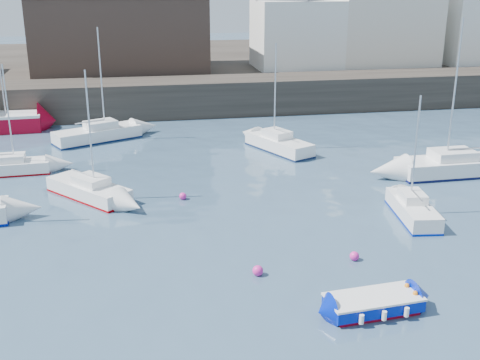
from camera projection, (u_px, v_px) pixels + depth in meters
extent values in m
plane|color=#2D4760|center=(302.00, 332.00, 20.68)|extent=(220.00, 220.00, 0.00)
cube|color=#28231E|center=(193.00, 96.00, 52.76)|extent=(90.00, 5.00, 3.00)
cube|color=#28231E|center=(177.00, 68.00, 69.54)|extent=(90.00, 32.00, 2.80)
cube|color=beige|center=(381.00, 20.00, 60.77)|extent=(10.00, 8.00, 9.00)
cube|color=white|center=(296.00, 34.00, 59.19)|extent=(8.00, 7.00, 6.50)
cube|color=#3D2D26|center=(121.00, 33.00, 57.62)|extent=(16.00, 10.00, 7.00)
cube|color=maroon|center=(373.00, 310.00, 21.91)|extent=(3.24, 1.57, 0.16)
cube|color=#0018A7|center=(373.00, 303.00, 21.81)|extent=(3.53, 1.77, 0.43)
cube|color=white|center=(374.00, 297.00, 21.73)|extent=(3.60, 1.80, 0.08)
cube|color=white|center=(373.00, 301.00, 21.79)|extent=(2.81, 1.27, 0.39)
cube|color=tan|center=(374.00, 299.00, 21.76)|extent=(0.34, 1.04, 0.06)
cylinder|color=white|center=(341.00, 296.00, 22.36)|extent=(0.18, 0.18, 0.34)
cylinder|color=white|center=(361.00, 319.00, 20.84)|extent=(0.18, 0.18, 0.34)
cylinder|color=white|center=(363.00, 293.00, 22.58)|extent=(0.18, 0.18, 0.34)
cylinder|color=white|center=(384.00, 316.00, 21.06)|extent=(0.18, 0.18, 0.34)
cylinder|color=white|center=(384.00, 290.00, 22.80)|extent=(0.18, 0.18, 0.34)
cylinder|color=white|center=(407.00, 312.00, 21.29)|extent=(0.18, 0.18, 0.34)
cylinder|color=silver|center=(2.00, 86.00, 46.36)|extent=(0.11, 0.11, 4.25)
cube|color=white|center=(89.00, 190.00, 33.09)|extent=(4.83, 5.27, 0.81)
cube|color=#950004|center=(89.00, 196.00, 33.20)|extent=(4.88, 5.32, 0.11)
cube|color=white|center=(91.00, 180.00, 32.72)|extent=(2.22, 2.29, 0.45)
cylinder|color=silver|center=(90.00, 129.00, 31.61)|extent=(0.09, 0.09, 6.25)
cube|color=white|center=(413.00, 210.00, 30.29)|extent=(2.06, 4.78, 0.83)
cube|color=#001C91|center=(412.00, 217.00, 30.41)|extent=(2.08, 4.83, 0.11)
cube|color=white|center=(412.00, 196.00, 30.30)|extent=(1.31, 1.75, 0.46)
cylinder|color=silver|center=(416.00, 149.00, 29.73)|extent=(0.09, 0.09, 5.32)
cube|color=white|center=(457.00, 166.00, 36.85)|extent=(7.32, 2.47, 1.01)
cube|color=#0B0E39|center=(456.00, 173.00, 37.00)|extent=(7.39, 2.50, 0.13)
cube|color=white|center=(453.00, 155.00, 36.53)|extent=(2.58, 1.80, 0.56)
cylinder|color=silver|center=(455.00, 91.00, 35.19)|extent=(0.11, 0.11, 8.36)
cube|color=white|center=(6.00, 168.00, 37.00)|extent=(5.24, 1.91, 0.77)
cube|color=#8F0206|center=(7.00, 173.00, 37.10)|extent=(5.29, 1.93, 0.10)
cube|color=white|center=(9.00, 158.00, 36.86)|extent=(1.87, 1.33, 0.43)
cylinder|color=silver|center=(8.00, 114.00, 36.02)|extent=(0.09, 0.09, 5.93)
cube|color=white|center=(279.00, 144.00, 41.76)|extent=(3.98, 5.82, 0.91)
cube|color=#121F40|center=(279.00, 150.00, 41.89)|extent=(4.02, 5.87, 0.12)
cube|color=white|center=(277.00, 134.00, 41.75)|extent=(2.04, 2.34, 0.51)
cylinder|color=silver|center=(275.00, 91.00, 41.00)|extent=(0.10, 0.10, 6.42)
cube|color=white|center=(97.00, 135.00, 44.28)|extent=(6.52, 4.54, 0.94)
cube|color=#0A1A43|center=(98.00, 140.00, 44.41)|extent=(6.58, 4.59, 0.13)
cube|color=white|center=(101.00, 124.00, 44.22)|extent=(2.63, 2.31, 0.52)
cylinder|color=silver|center=(101.00, 78.00, 43.30)|extent=(0.10, 0.10, 7.21)
sphere|color=#E7269A|center=(258.00, 275.00, 24.62)|extent=(0.45, 0.45, 0.45)
sphere|color=#E7269A|center=(354.00, 260.00, 25.91)|extent=(0.41, 0.41, 0.41)
sphere|color=#E7269A|center=(183.00, 199.00, 32.90)|extent=(0.40, 0.40, 0.40)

